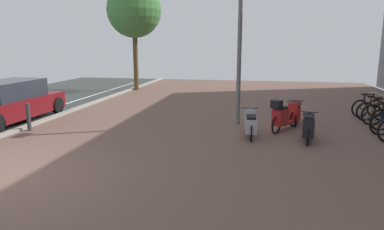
% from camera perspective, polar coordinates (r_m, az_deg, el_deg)
% --- Properties ---
extents(ground, '(21.00, 40.00, 0.13)m').
position_cam_1_polar(ground, '(7.28, -19.29, -10.84)').
color(ground, '#282D27').
extents(bicycle_rack_06, '(1.41, 0.48, 1.01)m').
position_cam_1_polar(bicycle_rack_06, '(13.21, 28.69, 0.06)').
color(bicycle_rack_06, black).
rests_on(bicycle_rack_06, ground).
extents(bicycle_rack_07, '(1.29, 0.48, 0.95)m').
position_cam_1_polar(bicycle_rack_07, '(13.85, 27.63, 0.56)').
color(bicycle_rack_07, black).
rests_on(bicycle_rack_07, ground).
extents(bicycle_rack_08, '(1.25, 0.51, 0.94)m').
position_cam_1_polar(bicycle_rack_08, '(14.50, 26.76, 1.07)').
color(bicycle_rack_08, black).
rests_on(bicycle_rack_08, ground).
extents(scooter_near, '(0.53, 1.65, 0.73)m').
position_cam_1_polar(scooter_near, '(12.26, 16.62, 0.32)').
color(scooter_near, black).
rests_on(scooter_near, ground).
extents(scooter_mid, '(1.03, 1.58, 1.05)m').
position_cam_1_polar(scooter_mid, '(11.14, 14.58, -0.16)').
color(scooter_mid, black).
rests_on(scooter_mid, ground).
extents(scooter_far, '(0.56, 1.66, 0.79)m').
position_cam_1_polar(scooter_far, '(10.17, 18.48, -1.90)').
color(scooter_far, black).
rests_on(scooter_far, ground).
extents(scooter_extra, '(0.52, 1.78, 0.75)m').
position_cam_1_polar(scooter_extra, '(10.23, 9.54, -1.56)').
color(scooter_extra, black).
rests_on(scooter_extra, ground).
extents(parked_car_near, '(1.79, 4.33, 1.41)m').
position_cam_1_polar(parked_car_near, '(13.66, -27.70, 1.83)').
color(parked_car_near, maroon).
rests_on(parked_car_near, ground).
extents(lamp_post, '(0.20, 0.52, 5.64)m').
position_cam_1_polar(lamp_post, '(11.62, 7.84, 13.81)').
color(lamp_post, slate).
rests_on(lamp_post, ground).
extents(street_tree, '(3.06, 3.06, 6.03)m').
position_cam_1_polar(street_tree, '(20.69, -9.44, 16.47)').
color(street_tree, brown).
rests_on(street_tree, ground).
extents(bollard_far, '(0.12, 0.12, 0.85)m').
position_cam_1_polar(bollard_far, '(11.95, -25.14, -0.33)').
color(bollard_far, '#38383D').
rests_on(bollard_far, ground).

